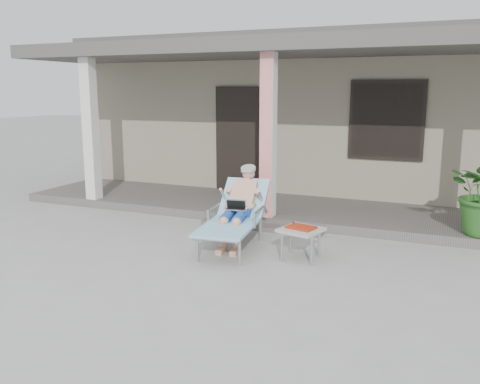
% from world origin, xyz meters
% --- Properties ---
extents(ground, '(60.00, 60.00, 0.00)m').
position_xyz_m(ground, '(0.00, 0.00, 0.00)').
color(ground, '#9E9E99').
rests_on(ground, ground).
extents(house, '(10.40, 5.40, 3.30)m').
position_xyz_m(house, '(0.00, 6.50, 1.67)').
color(house, gray).
rests_on(house, ground).
extents(porch_deck, '(10.00, 2.00, 0.15)m').
position_xyz_m(porch_deck, '(0.00, 3.00, 0.07)').
color(porch_deck, '#605B56').
rests_on(porch_deck, ground).
extents(porch_overhang, '(10.00, 2.30, 2.85)m').
position_xyz_m(porch_overhang, '(0.00, 2.95, 2.79)').
color(porch_overhang, silver).
rests_on(porch_overhang, porch_deck).
extents(porch_step, '(2.00, 0.30, 0.07)m').
position_xyz_m(porch_step, '(0.00, 1.85, 0.04)').
color(porch_step, '#605B56').
rests_on(porch_step, ground).
extents(lounger, '(0.86, 1.82, 1.15)m').
position_xyz_m(lounger, '(-0.03, 0.95, 0.71)').
color(lounger, '#B7B7BC').
rests_on(lounger, ground).
extents(side_table, '(0.61, 0.61, 0.44)m').
position_xyz_m(side_table, '(0.99, 0.69, 0.37)').
color(side_table, '#ABAAA6').
rests_on(side_table, ground).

